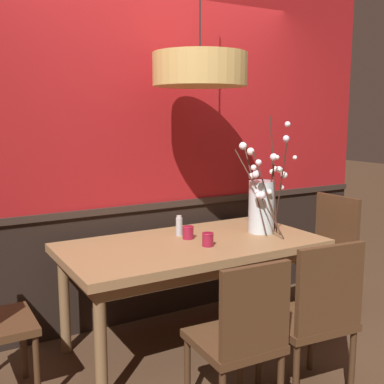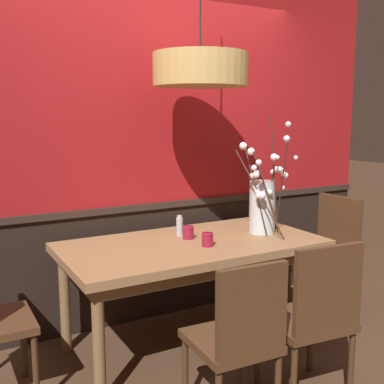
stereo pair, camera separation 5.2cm
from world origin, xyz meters
TOP-DOWN VIEW (x-y plane):
  - ground_plane at (0.00, 0.00)m, footprint 24.00×24.00m
  - back_wall at (0.00, 0.64)m, footprint 4.21×0.14m
  - dining_table at (0.00, 0.00)m, footprint 1.77×0.92m
  - chair_near_side_left at (-0.23, -0.89)m, footprint 0.43×0.45m
  - chair_far_side_right at (0.23, 0.86)m, footprint 0.44×0.43m
  - chair_far_side_left at (-0.24, 0.90)m, footprint 0.43×0.45m
  - chair_near_side_right at (0.28, -0.89)m, footprint 0.49×0.47m
  - chair_head_east_end at (1.29, -0.01)m, footprint 0.42×0.47m
  - vase_with_blossoms at (0.57, -0.03)m, footprint 0.45×0.35m
  - candle_holder_nearer_center at (0.03, -0.15)m, footprint 0.08×0.08m
  - candle_holder_nearer_edge at (0.01, 0.08)m, footprint 0.08×0.08m
  - condiment_bottle at (0.01, 0.20)m, footprint 0.05×0.05m
  - pendant_lamp at (0.11, 0.08)m, footprint 0.64×0.64m

SIDE VIEW (x-z plane):
  - ground_plane at x=0.00m, z-range 0.00..0.00m
  - chair_near_side_left at x=-0.23m, z-range 0.05..0.96m
  - chair_far_side_right at x=0.23m, z-range 0.05..0.98m
  - chair_near_side_right at x=0.28m, z-range 0.05..0.99m
  - chair_head_east_end at x=1.29m, z-range 0.05..1.01m
  - chair_far_side_left at x=-0.24m, z-range 0.05..1.01m
  - dining_table at x=0.00m, z-range 0.29..1.05m
  - candle_holder_nearer_edge at x=0.01m, z-range 0.76..0.85m
  - candle_holder_nearer_center at x=0.03m, z-range 0.76..0.85m
  - condiment_bottle at x=0.01m, z-range 0.76..0.90m
  - vase_with_blossoms at x=0.57m, z-range 0.54..1.39m
  - back_wall at x=0.00m, z-range -0.01..2.94m
  - pendant_lamp at x=0.11m, z-range 1.34..2.49m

